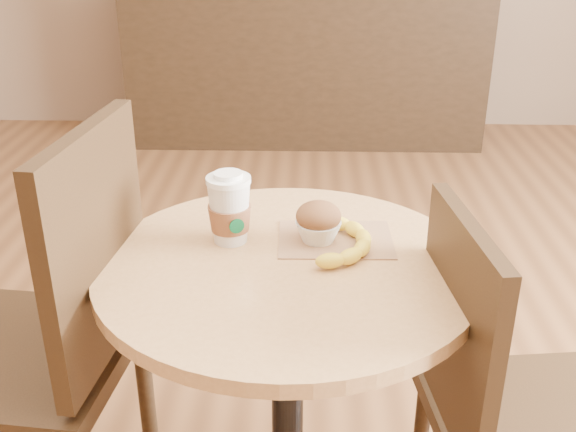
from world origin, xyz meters
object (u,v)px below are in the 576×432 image
Objects in this scene: coffee_cup at (230,211)px; chair_left at (50,338)px; chair_right at (504,405)px; muffin at (318,222)px; banana at (346,241)px; cafe_table at (287,342)px.

chair_left is at bearing 169.68° from coffee_cup.
coffee_cup is at bearing 64.01° from chair_right.
muffin is at bearing -24.10° from coffee_cup.
muffin is (0.18, 0.00, -0.02)m from coffee_cup.
banana is at bearing 102.00° from chair_left.
cafe_table is 0.30m from coffee_cup.
cafe_table is 0.50m from chair_left.
banana reaches higher than cafe_table.
chair_right is 0.45m from banana.
chair_right is 0.52m from muffin.
cafe_table is at bearing 69.02° from chair_right.
coffee_cup is 0.25m from banana.
chair_right is at bearing -44.13° from coffee_cup.
muffin reaches higher than banana.
chair_left is 4.44× the size of banana.
banana is (-0.31, 0.17, 0.28)m from chair_right.
muffin is (0.06, 0.09, 0.24)m from cafe_table.
coffee_cup is (0.38, 0.10, 0.26)m from chair_left.
chair_right is 0.67m from coffee_cup.
chair_right reaches higher than banana.
banana is at bearing 24.16° from cafe_table.
chair_left is at bearing 77.41° from chair_right.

